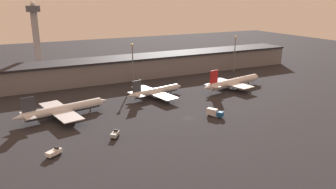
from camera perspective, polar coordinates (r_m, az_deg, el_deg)
The scene contains 11 objects.
ground at distance 147.46m, azimuth 3.55°, elevation -4.13°, with size 600.00×600.00×0.00m, color #26262B.
terminal_building at distance 219.51m, azimuth -7.52°, elevation 4.64°, with size 258.98×22.99×14.05m.
airplane_0 at distance 154.40m, azimuth -17.80°, elevation -2.54°, with size 43.52×33.60×12.20m.
airplane_1 at distance 176.81m, azimuth -2.21°, elevation 0.53°, with size 36.17×33.61×11.15m.
airplane_2 at distance 196.88m, azimuth 11.27°, elevation 2.07°, with size 48.12×27.89×13.27m.
service_vehicle_0 at distance 149.70m, azimuth 8.08°, elevation -3.13°, with size 5.75×7.71×3.62m.
service_vehicle_1 at distance 119.73m, azimuth -19.25°, elevation -9.48°, with size 5.86×4.99×2.96m.
service_vehicle_2 at distance 128.71m, azimuth -9.23°, elevation -6.85°, with size 4.61×5.12×2.95m.
lamp_post_1 at distance 202.67m, azimuth -6.18°, elevation 6.27°, with size 1.80×1.80×25.23m.
lamp_post_2 at distance 240.58m, azimuth 11.57°, elevation 7.75°, with size 1.80×1.80×25.84m.
control_tower at distance 239.82m, azimuth -22.02°, elevation 9.79°, with size 9.00×9.00×49.54m.
Camera 1 is at (-69.77, -118.93, 52.29)m, focal length 35.00 mm.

